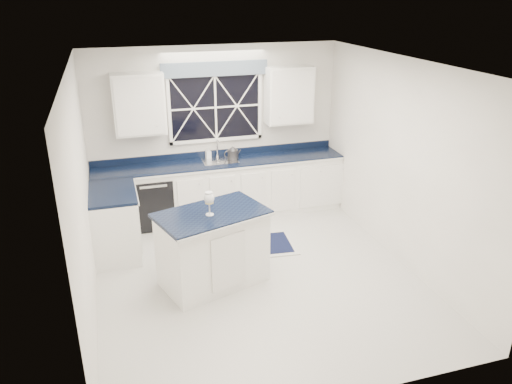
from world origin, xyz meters
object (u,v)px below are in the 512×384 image
object	(u,v)px
kettle	(233,153)
soap_bottle	(208,153)
dishwasher	(153,200)
wine_glass	(209,199)
island	(213,248)
faucet	(218,148)

from	to	relation	value
kettle	soap_bottle	size ratio (longest dim) A/B	1.66
dishwasher	kettle	bearing A→B (deg)	3.69
dishwasher	soap_bottle	size ratio (longest dim) A/B	4.70
wine_glass	kettle	bearing A→B (deg)	68.65
dishwasher	island	distance (m)	2.01
dishwasher	island	xyz separation A→B (m)	(0.54, -1.94, 0.08)
dishwasher	soap_bottle	world-z (taller)	soap_bottle
island	soap_bottle	size ratio (longest dim) A/B	8.49
faucet	wine_glass	size ratio (longest dim) A/B	1.03
dishwasher	wine_glass	bearing A→B (deg)	-75.84
island	wine_glass	bearing A→B (deg)	-135.81
island	kettle	distance (m)	2.24
faucet	soap_bottle	xyz separation A→B (m)	(-0.15, 0.03, -0.07)
kettle	island	bearing A→B (deg)	-116.23
dishwasher	wine_glass	distance (m)	2.20
wine_glass	soap_bottle	size ratio (longest dim) A/B	1.69
soap_bottle	dishwasher	bearing A→B (deg)	-166.96
island	soap_bottle	distance (m)	2.26
dishwasher	faucet	world-z (taller)	faucet
dishwasher	soap_bottle	distance (m)	1.15
island	kettle	bearing A→B (deg)	51.09
dishwasher	kettle	xyz separation A→B (m)	(1.32, 0.09, 0.62)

